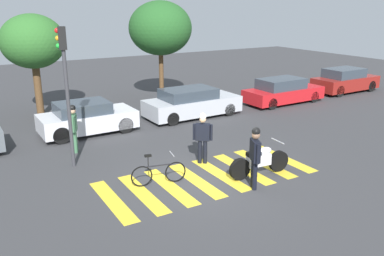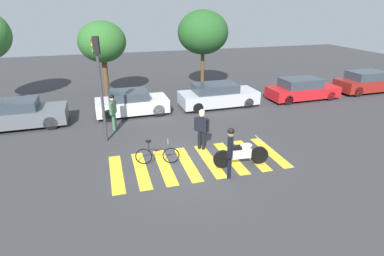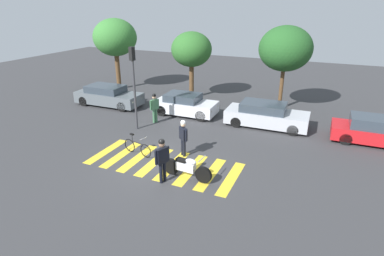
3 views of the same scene
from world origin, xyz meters
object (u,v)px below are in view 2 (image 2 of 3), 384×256
Objects in this scene: leaning_bicycle at (157,155)px; car_white_van at (131,103)px; car_red_convertible at (302,89)px; traffic_light_pole at (99,74)px; officer_by_motorcycle at (230,149)px; pedestrian_bystander at (113,109)px; car_grey_coupe at (16,114)px; police_motorcycle at (241,154)px; officer_on_foot at (202,127)px; car_silver_sedan at (218,95)px; car_maroon_wagon at (367,82)px.

leaning_bicycle is 0.42× the size of car_white_van.
traffic_light_pole is at bearing -165.35° from car_red_convertible.
traffic_light_pole is at bearing 132.88° from officer_by_motorcycle.
car_grey_coupe is at bearing 160.56° from pedestrian_bystander.
police_motorcycle is 10.22m from car_red_convertible.
police_motorcycle is at bearing -136.78° from car_red_convertible.
traffic_light_pole is (-3.87, 1.99, 2.02)m from officer_on_foot.
traffic_light_pole is at bearing -153.08° from car_silver_sedan.
officer_by_motorcycle reaches higher than police_motorcycle.
car_silver_sedan is (4.77, 6.10, 0.30)m from leaning_bicycle.
car_white_van is (5.69, 0.38, -0.02)m from car_grey_coupe.
officer_on_foot is 4.80m from traffic_light_pole.
leaning_bicycle is 0.94× the size of officer_on_foot.
police_motorcycle is 0.50× the size of car_maroon_wagon.
traffic_light_pole is (-4.87, 3.78, 2.57)m from police_motorcycle.
traffic_light_pole is at bearing 142.18° from police_motorcycle.
police_motorcycle is 6.76m from pedestrian_bystander.
leaning_bicycle is at bearing 161.27° from police_motorcycle.
leaning_bicycle is at bearing -56.31° from traffic_light_pole.
pedestrian_bystander is 6.50m from car_silver_sedan.
car_maroon_wagon is at bearing 0.63° from car_silver_sedan.
car_silver_sedan is (5.10, 0.03, 0.01)m from car_white_van.
car_maroon_wagon is at bearing 7.18° from pedestrian_bystander.
traffic_light_pole is at bearing 152.79° from officer_on_foot.
car_maroon_wagon is (13.51, 7.90, -0.40)m from officer_by_motorcycle.
police_motorcycle is 7.34m from car_silver_sedan.
car_grey_coupe is 1.02× the size of traffic_light_pole.
pedestrian_bystander reaches higher than leaning_bicycle.
officer_on_foot reaches higher than car_silver_sedan.
car_red_convertible is (8.45, 5.21, -0.37)m from officer_on_foot.
pedestrian_bystander is at bearing 136.07° from officer_on_foot.
car_silver_sedan is (2.49, 7.78, -0.44)m from officer_by_motorcycle.
officer_on_foot is 0.99× the size of pedestrian_bystander.
car_maroon_wagon is (11.03, 0.12, 0.04)m from car_silver_sedan.
leaning_bicycle is 6.09m from car_white_van.
officer_on_foot is (-1.00, 1.79, 0.55)m from police_motorcycle.
traffic_light_pole reaches higher than car_red_convertible.
car_red_convertible is at bearing 14.65° from traffic_light_pole.
traffic_light_pole is at bearing -114.27° from car_white_van.
officer_by_motorcycle is (2.28, -1.68, 0.74)m from leaning_bicycle.
leaning_bicycle is 0.37× the size of traffic_light_pole.
officer_on_foot is 0.39× the size of traffic_light_pole.
car_grey_coupe is 10.80m from car_silver_sedan.
car_silver_sedan is at bearing 2.16° from car_grey_coupe.
car_maroon_wagon is 0.95× the size of traffic_light_pole.
leaning_bicycle is 0.38× the size of car_maroon_wagon.
leaning_bicycle is 12.07m from car_red_convertible.
officer_on_foot reaches higher than car_red_convertible.
pedestrian_bystander is at bearing 108.86° from leaning_bicycle.
car_grey_coupe is at bearing 144.92° from traffic_light_pole.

